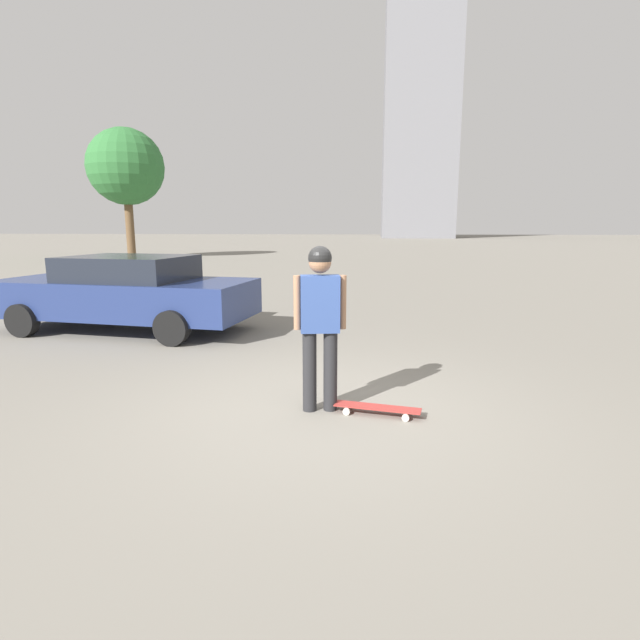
# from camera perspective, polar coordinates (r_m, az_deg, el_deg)

# --- Properties ---
(ground_plane) EXTENTS (220.00, 220.00, 0.00)m
(ground_plane) POSITION_cam_1_polar(r_m,az_deg,el_deg) (5.51, 0.00, -10.22)
(ground_plane) COLOR gray
(person) EXTENTS (0.55, 0.27, 1.77)m
(person) POSITION_cam_1_polar(r_m,az_deg,el_deg) (5.23, 0.00, 0.48)
(person) COLOR #262628
(person) RESTS_ON ground_plane
(skateboard) EXTENTS (0.93, 0.36, 0.09)m
(skateboard) POSITION_cam_1_polar(r_m,az_deg,el_deg) (5.39, 6.57, -9.98)
(skateboard) COLOR #A5332D
(skateboard) RESTS_ON ground_plane
(car_parked_near) EXTENTS (4.98, 2.51, 1.42)m
(car_parked_near) POSITION_cam_1_polar(r_m,az_deg,el_deg) (10.12, -21.29, 3.00)
(car_parked_near) COLOR navy
(car_parked_near) RESTS_ON ground_plane
(building_block_distant) EXTENTS (11.29, 14.67, 43.90)m
(building_block_distant) POSITION_cam_1_polar(r_m,az_deg,el_deg) (89.40, 11.30, 23.46)
(building_block_distant) COLOR slate
(building_block_distant) RESTS_ON ground_plane
(tree_distant) EXTENTS (4.51, 4.51, 7.69)m
(tree_distant) POSITION_cam_1_polar(r_m,az_deg,el_deg) (33.28, -21.31, 15.95)
(tree_distant) COLOR brown
(tree_distant) RESTS_ON ground_plane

